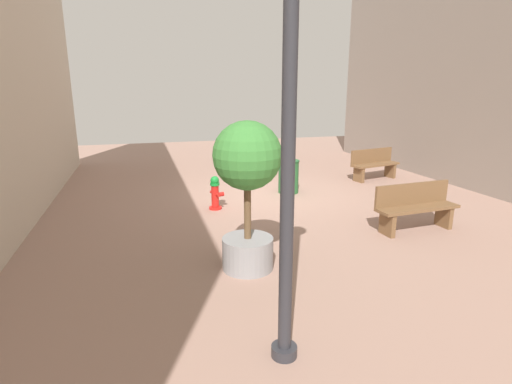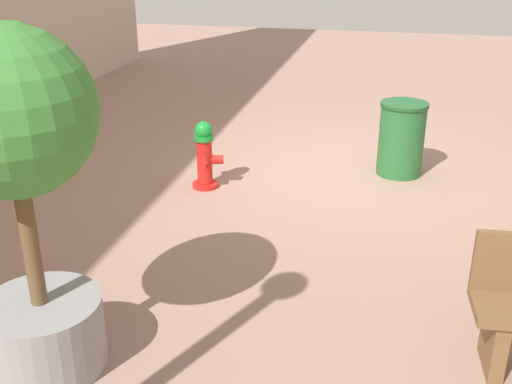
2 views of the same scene
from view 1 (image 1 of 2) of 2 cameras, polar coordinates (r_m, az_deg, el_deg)
ground_plane at (r=10.79m, az=2.15°, el=-0.43°), size 23.40×23.40×0.00m
fire_hydrant at (r=9.51m, az=-5.81°, el=-0.10°), size 0.38×0.41×0.80m
bench_near at (r=13.09m, az=16.44°, el=3.88°), size 1.71×0.79×0.95m
bench_far at (r=8.65m, az=21.73°, el=-1.88°), size 1.79×0.56×0.95m
planter_tree at (r=6.06m, az=-1.24°, el=1.84°), size 1.05×1.05×2.35m
street_lamp at (r=3.75m, az=4.74°, el=12.24°), size 0.36×0.36×4.31m
trash_bin at (r=10.97m, az=4.64°, el=2.22°), size 0.57×0.57×0.90m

